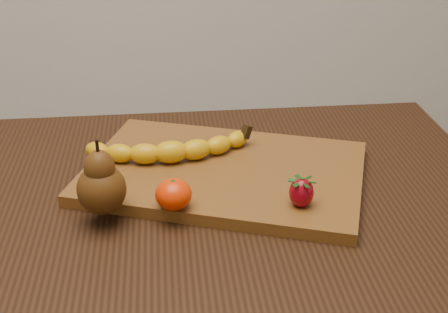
{
  "coord_description": "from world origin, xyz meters",
  "views": [
    {
      "loc": [
        -0.04,
        -0.84,
        1.27
      ],
      "look_at": [
        0.06,
        0.06,
        0.8
      ],
      "focal_mm": 50.0,
      "sensor_mm": 36.0,
      "label": 1
    }
  ],
  "objects_px": {
    "table": "(195,250)",
    "cutting_board": "(224,173)",
    "mandarin": "(173,194)",
    "pear": "(100,177)"
  },
  "relations": [
    {
      "from": "table",
      "to": "mandarin",
      "type": "bearing_deg",
      "value": -119.19
    },
    {
      "from": "table",
      "to": "pear",
      "type": "height_order",
      "value": "pear"
    },
    {
      "from": "cutting_board",
      "to": "mandarin",
      "type": "xyz_separation_m",
      "value": [
        -0.09,
        -0.12,
        0.03
      ]
    },
    {
      "from": "pear",
      "to": "mandarin",
      "type": "xyz_separation_m",
      "value": [
        0.1,
        -0.0,
        -0.03
      ]
    },
    {
      "from": "table",
      "to": "cutting_board",
      "type": "relative_size",
      "value": 2.22
    },
    {
      "from": "table",
      "to": "mandarin",
      "type": "relative_size",
      "value": 18.53
    },
    {
      "from": "cutting_board",
      "to": "mandarin",
      "type": "distance_m",
      "value": 0.15
    },
    {
      "from": "table",
      "to": "cutting_board",
      "type": "bearing_deg",
      "value": 48.43
    },
    {
      "from": "pear",
      "to": "table",
      "type": "bearing_deg",
      "value": 21.21
    },
    {
      "from": "mandarin",
      "to": "table",
      "type": "bearing_deg",
      "value": 60.81
    }
  ]
}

